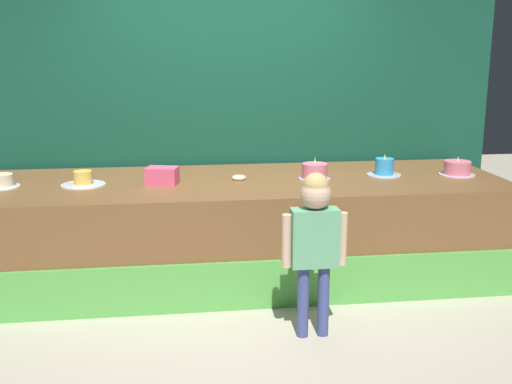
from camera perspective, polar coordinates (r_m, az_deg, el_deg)
name	(u,v)px	position (r m, az deg, el deg)	size (l,w,h in m)	color
ground_plane	(249,309)	(4.62, -0.62, -10.73)	(12.00, 12.00, 0.00)	#BCB29E
stage_platform	(239,229)	(5.10, -1.55, -3.44)	(4.32, 1.37, 0.83)	brown
curtain_backdrop	(230,109)	(5.69, -2.44, 7.68)	(4.92, 0.08, 2.65)	#144C38
child_figure	(315,233)	(3.99, 5.44, -3.75)	(0.43, 0.20, 1.11)	#3F4C8C
pink_box	(162,176)	(4.88, -8.64, 1.49)	(0.24, 0.17, 0.13)	#EE5580
donut	(239,178)	(5.01, -1.59, 1.33)	(0.12, 0.12, 0.03)	beige
cake_far_left	(1,182)	(5.11, -22.46, 0.90)	(0.27, 0.27, 0.10)	silver
cake_left	(83,180)	(4.98, -15.67, 1.06)	(0.34, 0.34, 0.11)	silver
cake_center	(315,172)	(5.03, 5.43, 1.87)	(0.26, 0.26, 0.19)	silver
cake_right	(384,168)	(5.27, 11.75, 2.17)	(0.29, 0.29, 0.19)	silver
cake_far_right	(457,169)	(5.44, 18.08, 2.07)	(0.30, 0.30, 0.16)	silver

